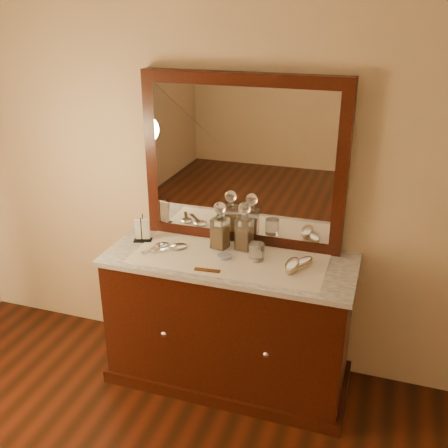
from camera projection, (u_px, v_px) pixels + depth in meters
The scene contains 18 objects.
dresser_cabinet at pixel (229, 322), 3.15m from camera, with size 1.40×0.55×0.82m, color black.
dresser_plinth at pixel (229, 371), 3.30m from camera, with size 1.46×0.59×0.08m, color black.
knob_left at pixel (164, 334), 2.97m from camera, with size 0.04×0.04×0.04m, color silver.
knob_right at pixel (266, 354), 2.80m from camera, with size 0.04×0.04×0.04m, color silver.
marble_top at pixel (229, 260), 2.98m from camera, with size 1.44×0.59×0.03m, color white.
mirror_frame at pixel (243, 162), 3.00m from camera, with size 1.20×0.08×1.00m, color black.
mirror_glass at pixel (241, 163), 2.97m from camera, with size 1.06×0.01×0.86m, color white.
lace_runner at pixel (228, 259), 2.96m from camera, with size 1.10×0.45×0.00m, color beige.
pin_dish at pixel (225, 256), 2.97m from camera, with size 0.08×0.08×0.01m, color white.
comb at pixel (207, 270), 2.82m from camera, with size 0.14×0.03×0.01m, color brown.
napkin_rack at pixel (142, 231), 3.16m from camera, with size 0.12×0.10×0.16m.
decanter_left at pixel (220, 230), 3.05m from camera, with size 0.10×0.10×0.29m.
decanter_right at pixel (244, 231), 3.03m from camera, with size 0.10×0.10×0.29m.
brush_near at pixel (292, 265), 2.83m from camera, with size 0.08×0.17×0.05m.
brush_far at pixel (304, 262), 2.88m from camera, with size 0.12×0.15×0.04m.
hand_mirror_outer at pixel (159, 246), 3.09m from camera, with size 0.13×0.20×0.02m.
hand_mirror_inner at pixel (175, 247), 3.08m from camera, with size 0.19×0.20×0.02m.
tumblers at pixel (257, 252), 2.93m from camera, with size 0.09×0.09×0.10m.
Camera 1 is at (0.81, -0.58, 2.20)m, focal length 41.72 mm.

